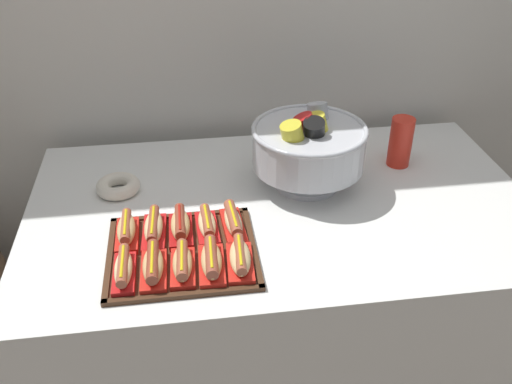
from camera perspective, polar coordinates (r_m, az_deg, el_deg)
The scene contains 16 objects.
ground_plane at distance 2.29m, azimuth 2.09°, elevation -17.25°, with size 10.00×10.00×0.00m, color #7A6B5B.
buffet_table at distance 2.00m, azimuth 2.32°, elevation -9.78°, with size 1.57×0.94×0.77m.
serving_tray at distance 1.58m, azimuth -7.39°, elevation -6.05°, with size 0.41×0.36×0.01m.
hot_dog_0 at distance 1.51m, azimuth -13.11°, elevation -7.56°, with size 0.06×0.16×0.06m.
hot_dog_1 at distance 1.50m, azimuth -10.25°, elevation -7.30°, with size 0.07×0.16×0.06m.
hot_dog_2 at distance 1.50m, azimuth -7.36°, elevation -7.15°, with size 0.07×0.16×0.06m.
hot_dog_3 at distance 1.50m, azimuth -4.48°, elevation -6.90°, with size 0.07×0.17×0.06m.
hot_dog_4 at distance 1.50m, azimuth -1.60°, elevation -6.68°, with size 0.08×0.16×0.06m.
hot_dog_5 at distance 1.63m, azimuth -12.83°, elevation -3.79°, with size 0.06×0.16×0.06m.
hot_dog_6 at distance 1.63m, azimuth -10.20°, elevation -3.61°, with size 0.07×0.17×0.06m.
hot_dog_7 at distance 1.62m, azimuth -7.57°, elevation -3.39°, with size 0.07×0.16×0.06m.
hot_dog_8 at distance 1.63m, azimuth -4.92°, elevation -3.27°, with size 0.07×0.16×0.06m.
hot_dog_9 at distance 1.63m, azimuth -2.29°, elevation -3.01°, with size 0.07×0.17×0.06m.
punch_bowl at distance 1.80m, azimuth 5.32°, elevation 4.65°, with size 0.36×0.36×0.26m.
cup_stack at distance 2.00m, azimuth 14.27°, elevation 4.89°, with size 0.08×0.08×0.17m.
donut at distance 1.87m, azimuth -13.63°, elevation 0.57°, with size 0.14×0.14×0.04m.
Camera 1 is at (-0.29, -1.45, 1.75)m, focal length 39.97 mm.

